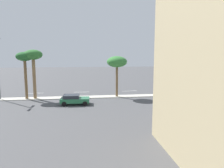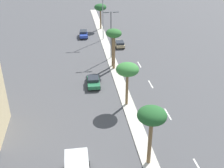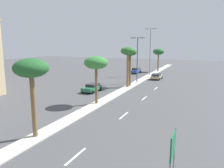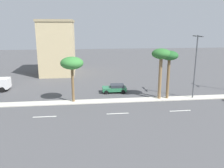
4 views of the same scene
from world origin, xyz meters
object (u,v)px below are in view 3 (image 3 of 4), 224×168
directional_road_sign (173,151)px  street_lamp_inboard (150,49)px  sedan_green_center (92,88)px  sedan_blue_left (136,70)px  palm_tree_trailing (31,70)px  palm_tree_rear (130,54)px  palm_tree_front (96,63)px  sedan_tan_front (157,76)px  street_lamp_rear (137,56)px  palm_tree_right (128,53)px  palm_tree_center (159,52)px

directional_road_sign → street_lamp_inboard: bearing=105.4°
sedan_green_center → sedan_blue_left: 25.73m
palm_tree_trailing → palm_tree_rear: (-0.04, 26.00, 0.16)m
palm_tree_front → sedan_tan_front: palm_tree_front is taller
sedan_tan_front → street_lamp_rear: bearing=-113.9°
palm_tree_rear → sedan_green_center: bearing=-120.3°
directional_road_sign → palm_tree_right: 30.70m
sedan_green_center → sedan_blue_left: size_ratio=0.92×
palm_tree_center → sedan_green_center: bearing=-98.4°
palm_tree_front → sedan_green_center: 9.23m
palm_tree_trailing → palm_tree_rear: bearing=90.1°
palm_tree_trailing → palm_tree_front: (-0.08, 12.03, -0.43)m
directional_road_sign → sedan_blue_left: bearing=109.5°
street_lamp_inboard → palm_tree_right: bearing=-90.0°
palm_tree_right → palm_tree_rear: 1.26m
sedan_tan_front → sedan_blue_left: bearing=133.0°
directional_road_sign → sedan_tan_front: size_ratio=0.87×
palm_tree_right → palm_tree_center: 25.55m
palm_tree_right → sedan_green_center: palm_tree_right is taller
street_lamp_inboard → sedan_tan_front: 8.71m
sedan_blue_left → street_lamp_inboard: bearing=-30.8°
directional_road_sign → palm_tree_center: palm_tree_center is taller
palm_tree_right → palm_tree_rear: size_ratio=1.05×
sedan_blue_left → directional_road_sign: bearing=-70.5°
palm_tree_trailing → palm_tree_front: bearing=90.4°
palm_tree_center → sedan_tan_front: (2.66, -14.02, -4.92)m
directional_road_sign → palm_tree_right: bearing=113.8°
palm_tree_trailing → palm_tree_rear: size_ratio=0.97×
palm_tree_right → street_lamp_inboard: (0.01, 16.89, 0.45)m
palm_tree_trailing → sedan_green_center: (-4.34, 18.64, -5.27)m
directional_road_sign → street_lamp_inboard: size_ratio=0.31×
directional_road_sign → sedan_green_center: directional_road_sign is taller
palm_tree_right → palm_tree_center: palm_tree_right is taller
sedan_blue_left → palm_tree_center: bearing=50.5°
directional_road_sign → sedan_green_center: bearing=127.4°
palm_tree_trailing → palm_tree_right: (-0.02, 24.76, 0.41)m
palm_tree_front → street_lamp_inboard: size_ratio=0.55×
palm_tree_right → sedan_blue_left: 20.89m
sedan_green_center → sedan_blue_left: sedan_blue_left is taller
street_lamp_inboard → sedan_green_center: 24.21m
palm_tree_right → sedan_green_center: bearing=-125.2°
street_lamp_rear → sedan_tan_front: 8.46m
street_lamp_inboard → sedan_tan_front: size_ratio=2.82×
directional_road_sign → palm_tree_trailing: size_ratio=0.52×
directional_road_sign → sedan_tan_front: (-9.29, 39.38, -1.89)m
palm_tree_front → sedan_green_center: bearing=122.8°
directional_road_sign → sedan_green_center: 27.43m
palm_tree_rear → palm_tree_center: bearing=89.1°
palm_tree_front → palm_tree_rear: bearing=89.8°
palm_tree_center → sedan_green_center: palm_tree_center is taller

